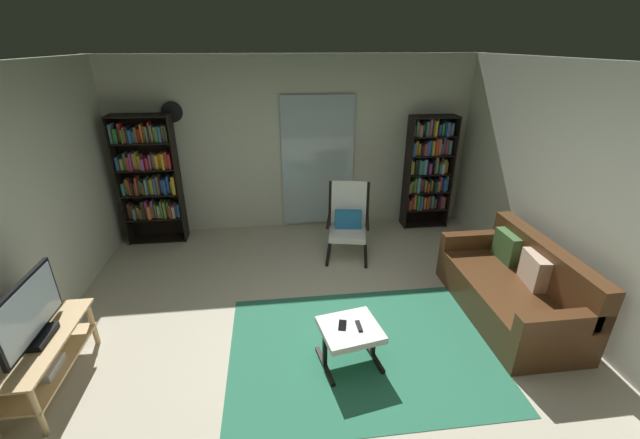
% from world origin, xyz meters
% --- Properties ---
extents(ground_plane, '(7.02, 7.02, 0.00)m').
position_xyz_m(ground_plane, '(0.00, 0.00, 0.00)').
color(ground_plane, beige).
extents(wall_back, '(5.60, 0.06, 2.60)m').
position_xyz_m(wall_back, '(0.00, 2.90, 1.30)').
color(wall_back, beige).
rests_on(wall_back, ground).
extents(wall_right, '(0.06, 6.00, 2.60)m').
position_xyz_m(wall_right, '(2.70, 0.00, 1.30)').
color(wall_right, beige).
rests_on(wall_right, ground).
extents(glass_door_panel, '(1.10, 0.01, 2.00)m').
position_xyz_m(glass_door_panel, '(0.33, 2.83, 1.05)').
color(glass_door_panel, silver).
extents(area_rug, '(2.53, 1.87, 0.01)m').
position_xyz_m(area_rug, '(0.41, -0.10, 0.00)').
color(area_rug, '#2A6F51').
rests_on(area_rug, ground).
extents(tv_stand, '(0.45, 1.12, 0.50)m').
position_xyz_m(tv_stand, '(-2.35, -0.21, 0.33)').
color(tv_stand, tan).
rests_on(tv_stand, ground).
extents(television, '(0.20, 0.84, 0.54)m').
position_xyz_m(television, '(-2.35, -0.20, 0.75)').
color(television, black).
rests_on(television, tv_stand).
extents(bookshelf_near_tv, '(0.81, 0.30, 1.86)m').
position_xyz_m(bookshelf_near_tv, '(-2.11, 2.60, 0.99)').
color(bookshelf_near_tv, black).
rests_on(bookshelf_near_tv, ground).
extents(bookshelf_near_sofa, '(0.70, 0.30, 1.75)m').
position_xyz_m(bookshelf_near_sofa, '(2.03, 2.65, 0.94)').
color(bookshelf_near_sofa, black).
rests_on(bookshelf_near_sofa, ground).
extents(leather_sofa, '(0.86, 1.74, 0.84)m').
position_xyz_m(leather_sofa, '(2.16, 0.28, 0.30)').
color(leather_sofa, '#503019').
rests_on(leather_sofa, ground).
extents(lounge_armchair, '(0.68, 0.75, 1.02)m').
position_xyz_m(lounge_armchair, '(0.63, 1.83, 0.53)').
color(lounge_armchair, black).
rests_on(lounge_armchair, ground).
extents(ottoman, '(0.60, 0.57, 0.41)m').
position_xyz_m(ottoman, '(0.26, -0.25, 0.34)').
color(ottoman, white).
rests_on(ottoman, ground).
extents(tv_remote, '(0.04, 0.15, 0.02)m').
position_xyz_m(tv_remote, '(0.34, -0.25, 0.42)').
color(tv_remote, black).
rests_on(tv_remote, ottoman).
extents(cell_phone, '(0.10, 0.15, 0.01)m').
position_xyz_m(cell_phone, '(0.20, -0.22, 0.41)').
color(cell_phone, black).
rests_on(cell_phone, ottoman).
extents(wall_clock, '(0.29, 0.03, 0.29)m').
position_xyz_m(wall_clock, '(-1.72, 2.82, 1.85)').
color(wall_clock, silver).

